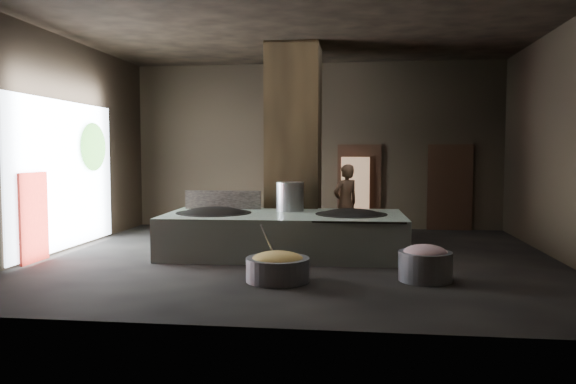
# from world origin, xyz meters

# --- Properties ---
(floor) EXTENTS (10.00, 9.00, 0.10)m
(floor) POSITION_xyz_m (0.00, 0.00, -0.05)
(floor) COLOR black
(floor) RESTS_ON ground
(ceiling) EXTENTS (10.00, 9.00, 0.10)m
(ceiling) POSITION_xyz_m (0.00, 0.00, 4.55)
(ceiling) COLOR black
(ceiling) RESTS_ON back_wall
(back_wall) EXTENTS (10.00, 0.10, 4.50)m
(back_wall) POSITION_xyz_m (0.00, 4.55, 2.25)
(back_wall) COLOR black
(back_wall) RESTS_ON ground
(front_wall) EXTENTS (10.00, 0.10, 4.50)m
(front_wall) POSITION_xyz_m (0.00, -4.55, 2.25)
(front_wall) COLOR black
(front_wall) RESTS_ON ground
(left_wall) EXTENTS (0.10, 9.00, 4.50)m
(left_wall) POSITION_xyz_m (-5.05, 0.00, 2.25)
(left_wall) COLOR black
(left_wall) RESTS_ON ground
(right_wall) EXTENTS (0.10, 9.00, 4.50)m
(right_wall) POSITION_xyz_m (5.05, 0.00, 2.25)
(right_wall) COLOR black
(right_wall) RESTS_ON ground
(pillar) EXTENTS (1.20, 1.20, 4.50)m
(pillar) POSITION_xyz_m (-0.30, 1.90, 2.25)
(pillar) COLOR black
(pillar) RESTS_ON ground
(hearth_platform) EXTENTS (4.87, 2.45, 0.84)m
(hearth_platform) POSITION_xyz_m (-0.31, 0.29, 0.42)
(hearth_platform) COLOR #B6C9B5
(hearth_platform) RESTS_ON ground
(platform_cap) EXTENTS (4.70, 2.25, 0.03)m
(platform_cap) POSITION_xyz_m (-0.31, 0.29, 0.82)
(platform_cap) COLOR black
(platform_cap) RESTS_ON hearth_platform
(wok_left) EXTENTS (1.51, 1.51, 0.42)m
(wok_left) POSITION_xyz_m (-1.76, 0.24, 0.75)
(wok_left) COLOR black
(wok_left) RESTS_ON hearth_platform
(wok_left_rim) EXTENTS (1.55, 1.55, 0.05)m
(wok_left_rim) POSITION_xyz_m (-1.76, 0.24, 0.82)
(wok_left_rim) COLOR black
(wok_left_rim) RESTS_ON hearth_platform
(wok_right) EXTENTS (1.41, 1.41, 0.40)m
(wok_right) POSITION_xyz_m (1.04, 0.34, 0.75)
(wok_right) COLOR black
(wok_right) RESTS_ON hearth_platform
(wok_right_rim) EXTENTS (1.44, 1.44, 0.05)m
(wok_right_rim) POSITION_xyz_m (1.04, 0.34, 0.82)
(wok_right_rim) COLOR black
(wok_right_rim) RESTS_ON hearth_platform
(stock_pot) EXTENTS (0.58, 0.58, 0.63)m
(stock_pot) POSITION_xyz_m (-0.26, 0.84, 1.13)
(stock_pot) COLOR #9D9FA5
(stock_pot) RESTS_ON hearth_platform
(splash_guard) EXTENTS (1.67, 0.12, 0.42)m
(splash_guard) POSITION_xyz_m (-1.76, 1.04, 1.03)
(splash_guard) COLOR black
(splash_guard) RESTS_ON hearth_platform
(cook) EXTENTS (0.78, 0.74, 1.80)m
(cook) POSITION_xyz_m (0.89, 2.05, 0.90)
(cook) COLOR brown
(cook) RESTS_ON ground
(veg_basin) EXTENTS (1.25, 1.25, 0.38)m
(veg_basin) POSITION_xyz_m (-0.10, -2.07, 0.19)
(veg_basin) COLOR slate
(veg_basin) RESTS_ON ground
(veg_fill) EXTENTS (0.84, 0.84, 0.26)m
(veg_fill) POSITION_xyz_m (-0.10, -2.07, 0.35)
(veg_fill) COLOR #98A650
(veg_fill) RESTS_ON veg_basin
(ladle) EXTENTS (0.28, 0.33, 0.73)m
(ladle) POSITION_xyz_m (-0.25, -1.92, 0.55)
(ladle) COLOR #9D9FA5
(ladle) RESTS_ON veg_basin
(meat_basin) EXTENTS (0.99, 0.99, 0.47)m
(meat_basin) POSITION_xyz_m (2.26, -1.74, 0.24)
(meat_basin) COLOR slate
(meat_basin) RESTS_ON ground
(meat_fill) EXTENTS (0.71, 0.71, 0.27)m
(meat_fill) POSITION_xyz_m (2.26, -1.74, 0.45)
(meat_fill) COLOR #AC6773
(meat_fill) RESTS_ON meat_basin
(doorway_near) EXTENTS (1.18, 0.08, 2.38)m
(doorway_near) POSITION_xyz_m (1.20, 4.45, 1.10)
(doorway_near) COLOR black
(doorway_near) RESTS_ON ground
(doorway_near_glow) EXTENTS (0.76, 0.04, 1.81)m
(doorway_near_glow) POSITION_xyz_m (1.09, 4.31, 1.05)
(doorway_near_glow) COLOR #8C6647
(doorway_near_glow) RESTS_ON ground
(doorway_far) EXTENTS (1.18, 0.08, 2.38)m
(doorway_far) POSITION_xyz_m (3.60, 4.45, 1.10)
(doorway_far) COLOR black
(doorway_far) RESTS_ON ground
(doorway_far_glow) EXTENTS (0.75, 0.04, 1.78)m
(doorway_far_glow) POSITION_xyz_m (3.31, 4.61, 1.05)
(doorway_far_glow) COLOR #8C6647
(doorway_far_glow) RESTS_ON ground
(left_opening) EXTENTS (0.04, 4.20, 3.10)m
(left_opening) POSITION_xyz_m (-4.95, 0.20, 1.60)
(left_opening) COLOR white
(left_opening) RESTS_ON ground
(pavilion_sliver) EXTENTS (0.05, 0.90, 1.70)m
(pavilion_sliver) POSITION_xyz_m (-4.88, -1.10, 0.85)
(pavilion_sliver) COLOR maroon
(pavilion_sliver) RESTS_ON ground
(tree_silhouette) EXTENTS (0.28, 1.10, 1.10)m
(tree_silhouette) POSITION_xyz_m (-4.85, 1.30, 2.20)
(tree_silhouette) COLOR #194714
(tree_silhouette) RESTS_ON left_opening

